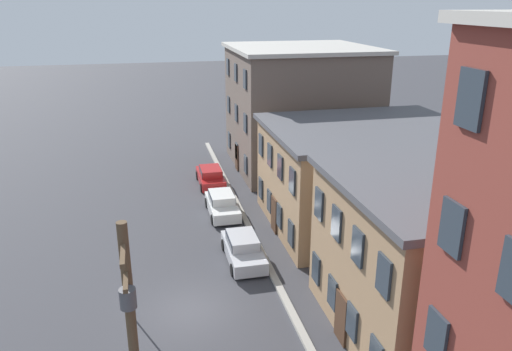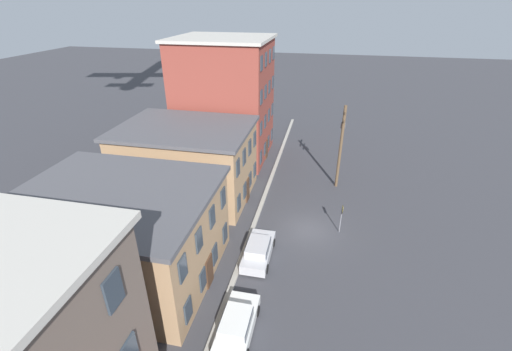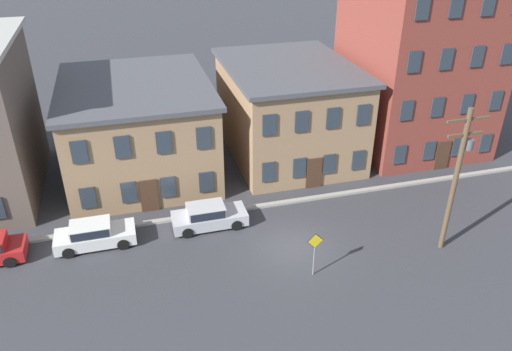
{
  "view_description": "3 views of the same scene",
  "coord_description": "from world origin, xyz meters",
  "px_view_note": "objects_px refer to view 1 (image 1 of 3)",
  "views": [
    {
      "loc": [
        19.97,
        -1.44,
        13.6
      ],
      "look_at": [
        -1.39,
        3.44,
        5.89
      ],
      "focal_mm": 35.0,
      "sensor_mm": 36.0,
      "label": 1
    },
    {
      "loc": [
        -23.22,
        -0.55,
        17.02
      ],
      "look_at": [
        -1.33,
        4.1,
        5.33
      ],
      "focal_mm": 24.0,
      "sensor_mm": 36.0,
      "label": 2
    },
    {
      "loc": [
        -8.0,
        -21.21,
        17.18
      ],
      "look_at": [
        -1.18,
        3.34,
        3.02
      ],
      "focal_mm": 35.0,
      "sensor_mm": 36.0,
      "label": 3
    }
  ],
  "objects_px": {
    "car_red": "(211,176)",
    "car_silver": "(243,248)",
    "caution_sign": "(132,288)",
    "car_white": "(222,203)",
    "utility_pole": "(133,344)"
  },
  "relations": [
    {
      "from": "car_red",
      "to": "car_silver",
      "type": "bearing_deg",
      "value": 0.41
    },
    {
      "from": "car_red",
      "to": "caution_sign",
      "type": "relative_size",
      "value": 1.69
    },
    {
      "from": "car_red",
      "to": "car_silver",
      "type": "relative_size",
      "value": 1.0
    },
    {
      "from": "car_white",
      "to": "car_silver",
      "type": "bearing_deg",
      "value": 0.96
    },
    {
      "from": "car_red",
      "to": "car_silver",
      "type": "height_order",
      "value": "same"
    },
    {
      "from": "utility_pole",
      "to": "car_red",
      "type": "bearing_deg",
      "value": 167.47
    },
    {
      "from": "caution_sign",
      "to": "car_red",
      "type": "bearing_deg",
      "value": 160.96
    },
    {
      "from": "car_red",
      "to": "utility_pole",
      "type": "distance_m",
      "value": 25.42
    },
    {
      "from": "car_white",
      "to": "car_silver",
      "type": "relative_size",
      "value": 1.0
    },
    {
      "from": "car_silver",
      "to": "caution_sign",
      "type": "distance_m",
      "value": 7.39
    },
    {
      "from": "car_red",
      "to": "caution_sign",
      "type": "height_order",
      "value": "caution_sign"
    },
    {
      "from": "car_white",
      "to": "car_silver",
      "type": "xyz_separation_m",
      "value": [
        6.54,
        0.11,
        0.0
      ]
    },
    {
      "from": "car_white",
      "to": "car_silver",
      "type": "height_order",
      "value": "same"
    },
    {
      "from": "car_white",
      "to": "utility_pole",
      "type": "xyz_separation_m",
      "value": [
        18.8,
        -5.43,
        3.95
      ]
    },
    {
      "from": "car_red",
      "to": "car_silver",
      "type": "distance_m",
      "value": 12.25
    }
  ]
}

